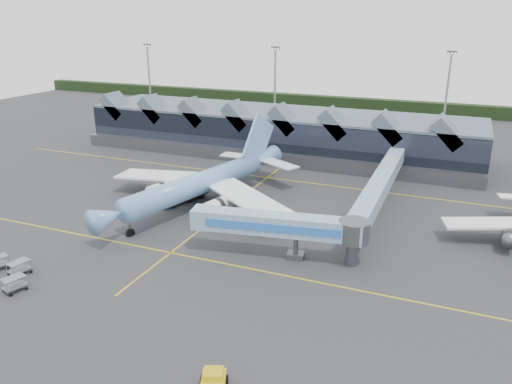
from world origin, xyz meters
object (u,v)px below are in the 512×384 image
at_px(main_airliner, 203,182).
at_px(jet_bridge, 289,227).
at_px(fuel_truck, 183,190).
at_px(pushback_tug, 213,384).

distance_m(main_airliner, jet_bridge, 23.62).
height_order(jet_bridge, fuel_truck, jet_bridge).
xyz_separation_m(fuel_truck, pushback_tug, (25.98, -39.42, -1.19)).
bearing_deg(fuel_truck, jet_bridge, -9.31).
bearing_deg(jet_bridge, fuel_truck, 141.11).
bearing_deg(main_airliner, pushback_tug, -46.31).
distance_m(jet_bridge, pushback_tug, 26.49).
xyz_separation_m(main_airliner, fuel_truck, (-4.03, 0.31, -2.08)).
bearing_deg(pushback_tug, jet_bridge, 73.49).
distance_m(main_airliner, pushback_tug, 44.96).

